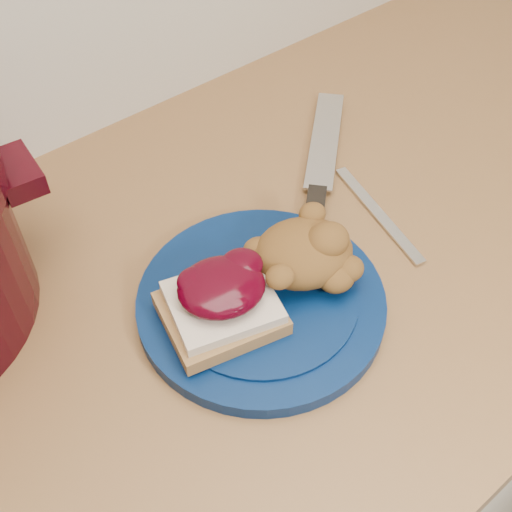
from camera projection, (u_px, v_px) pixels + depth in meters
base_cabinet at (224, 485)px, 0.98m from camera, size 4.00×0.60×0.86m
plate at (261, 302)px, 0.62m from camera, size 0.30×0.30×0.02m
sandwich at (221, 301)px, 0.57m from camera, size 0.12×0.11×0.05m
stuffing_mound at (303, 253)px, 0.61m from camera, size 0.12×0.11×0.05m
chef_knife at (316, 200)px, 0.71m from camera, size 0.24×0.22×0.02m
butter_knife at (378, 213)px, 0.70m from camera, size 0.05×0.16×0.00m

